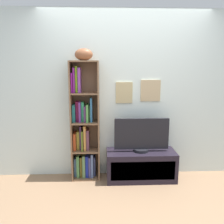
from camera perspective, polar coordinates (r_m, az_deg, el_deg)
ground at (r=2.94m, az=5.06°, el=-24.28°), size 5.20×5.20×0.04m
back_wall at (r=3.55m, az=3.07°, el=4.15°), size 4.80×0.08×2.51m
bookshelf at (r=3.51m, az=-6.95°, el=-4.01°), size 0.42×0.27×1.77m
football at (r=3.36m, az=-6.97°, el=13.85°), size 0.26×0.17×0.17m
tv_stand at (r=3.63m, az=7.09°, el=-12.82°), size 1.03×0.42×0.44m
television at (r=3.46m, az=7.27°, el=-5.67°), size 0.80×0.22×0.50m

